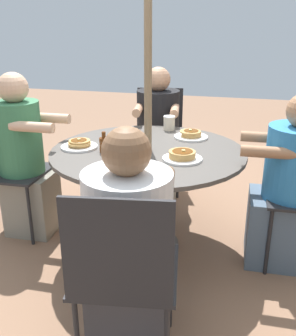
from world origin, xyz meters
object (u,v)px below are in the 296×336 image
Objects in this scene: patio_chair_west at (3,162)px; drinking_glass_a at (133,153)px; patio_table at (148,162)px; patio_chair_south at (159,132)px; pancake_plate_b at (182,156)px; pancake_plate_c at (128,138)px; diner_west at (25,162)px; patio_chair_north at (123,270)px; pancake_plate_a at (191,135)px; syrup_bottle at (104,144)px; diner_north at (130,254)px; pancake_plate_d at (79,145)px; diner_south at (158,139)px; coffee_cup at (169,123)px; diner_east at (288,191)px.

patio_chair_west reaches higher than drinking_glass_a.
patio_chair_west is at bearing -88.24° from patio_table.
patio_chair_south reaches higher than pancake_plate_b.
diner_west is at bearing -76.61° from pancake_plate_c.
pancake_plate_a is (-1.43, 0.06, 0.20)m from patio_chair_north.
diner_north is at bearing 27.53° from syrup_bottle.
pancake_plate_c reaches higher than pancake_plate_d.
pancake_plate_c is at bearing 101.63° from diner_west.
pancake_plate_b reaches higher than patio_table.
diner_south is at bearing 90.00° from patio_chair_south.
drinking_glass_a reaches higher than pancake_plate_b.
patio_chair_south is 0.63m from coffee_cup.
diner_north is 4.55× the size of pancake_plate_c.
patio_table is 0.31m from pancake_plate_b.
pancake_plate_c is (0.94, -0.01, 0.20)m from patio_chair_south.
diner_north reaches higher than drinking_glass_a.
patio_chair_south reaches higher than pancake_plate_d.
pancake_plate_a is 2.39× the size of drinking_glass_a.
patio_chair_south is 1.34m from diner_west.
syrup_bottle is (1.20, -0.09, 0.23)m from patio_chair_south.
diner_south reaches higher than patio_chair_west.
syrup_bottle is 0.26m from drinking_glass_a.
diner_east is at bearing 94.22° from pancake_plate_d.
patio_chair_south is 3.77× the size of pancake_plate_a.
patio_chair_south is at bearing -170.92° from patio_table.
pancake_plate_a is 0.69m from syrup_bottle.
patio_chair_north is at bearing 9.05° from patio_table.
diner_south is at bearing -145.71° from pancake_plate_a.
coffee_cup is (-0.39, 0.22, 0.03)m from pancake_plate_c.
patio_chair_west is at bearing -73.98° from pancake_plate_a.
pancake_plate_c is 0.44m from coffee_cup.
patio_chair_north is at bearing -2.48° from pancake_plate_a.
pancake_plate_b is at bearing 83.67° from patio_chair_west.
diner_west reaches higher than pancake_plate_a.
patio_chair_north and patio_chair_south have the same top height.
patio_chair_north reaches higher than syrup_bottle.
patio_chair_west is at bearing 90.00° from diner_east.
patio_table is at bearing 90.00° from diner_west.
pancake_plate_d is 0.78m from coffee_cup.
drinking_glass_a reaches higher than pancake_plate_d.
patio_table is 1.10m from patio_chair_west.
diner_east is 1.22m from syrup_bottle.
diner_west is at bearing 131.53° from diner_north.
diner_north reaches higher than syrup_bottle.
diner_south is (0.18, 0.03, -0.02)m from patio_chair_south.
diner_west is at bearing -88.24° from patio_table.
diner_north is at bearing -4.15° from pancake_plate_a.
diner_north is at bearing 48.82° from diner_west.
diner_east is 1.05m from coffee_cup.
diner_south reaches higher than pancake_plate_b.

